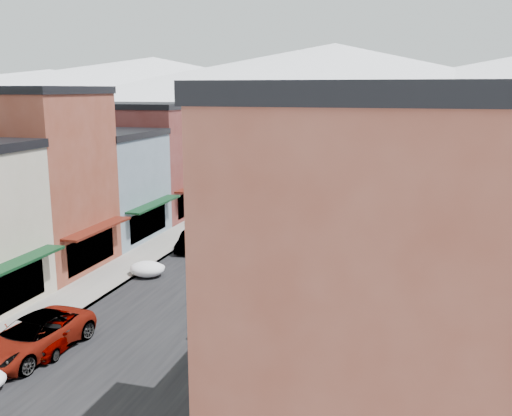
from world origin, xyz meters
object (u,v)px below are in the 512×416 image
Objects in this scene: car_white_suv at (33,336)px; car_green_sedan at (230,309)px; fire_hydrant at (241,365)px; car_silver_sedan at (57,332)px; car_dark_hatch at (191,241)px; streetlamp_near at (279,258)px; trash_can at (292,304)px.

car_green_sedan is (7.80, 5.93, -0.03)m from car_white_suv.
car_silver_sedan is at bearing 178.16° from fire_hydrant.
car_green_sedan reaches higher than fire_hydrant.
fire_hydrant is (2.29, -5.28, -0.32)m from car_green_sedan.
car_silver_sedan is at bearing 64.34° from car_white_suv.
streetlamp_near is at bearing -50.33° from car_dark_hatch.
fire_hydrant is 9.60m from streetlamp_near.
car_silver_sedan is 9.49m from fire_hydrant.
streetlamp_near reaches higher than car_silver_sedan.
car_white_suv is at bearing -143.29° from trash_can.
trash_can is at bearing 32.65° from car_silver_sedan.
trash_can is at bearing 84.94° from fire_hydrant.
car_silver_sedan is at bearing -145.18° from trash_can.
car_white_suv is 1.14m from car_silver_sedan.
car_silver_sedan is (0.61, 0.96, -0.11)m from car_white_suv.
car_white_suv is at bearing 35.26° from car_green_sedan.
fire_hydrant is (10.09, 0.66, -0.36)m from car_white_suv.
car_white_suv is 1.41× the size of car_silver_sedan.
trash_can is at bearing -52.72° from car_dark_hatch.
car_white_suv reaches higher than trash_can.
car_dark_hatch is 5.26× the size of fire_hydrant.
trash_can is (10.41, -10.56, -0.06)m from car_dark_hatch.
car_green_sedan is 6.30× the size of fire_hydrant.
fire_hydrant is at bearing -68.72° from car_dark_hatch.
fire_hydrant is 0.84× the size of trash_can.
trash_can is (10.74, 8.01, -0.23)m from car_white_suv.
car_dark_hatch is at bearing 88.75° from car_silver_sedan.
car_green_sedan is 4.75m from streetlamp_near.
car_green_sedan is 3.60m from trash_can.
car_green_sedan is at bearing 32.48° from car_silver_sedan.
fire_hydrant is 7.38m from trash_can.
car_white_suv reaches higher than fire_hydrant.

